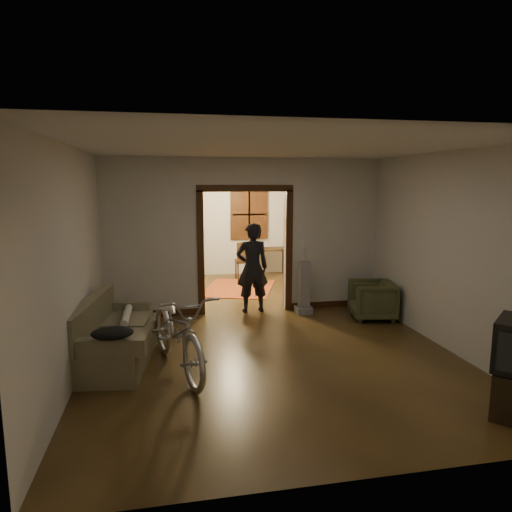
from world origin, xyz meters
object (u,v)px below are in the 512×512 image
object	(u,v)px
sofa	(117,330)
armchair	(372,300)
person	(252,268)
locker	(168,240)
bicycle	(178,331)
desk	(269,262)

from	to	relation	value
sofa	armchair	world-z (taller)	sofa
armchair	person	bearing A→B (deg)	-102.85
locker	sofa	bearing A→B (deg)	-96.47
sofa	person	size ratio (longest dim) A/B	1.13
sofa	bicycle	bearing A→B (deg)	-24.60
armchair	locker	xyz separation A→B (m)	(-3.47, 3.91, 0.65)
armchair	desk	xyz separation A→B (m)	(-0.95, 4.00, 0.01)
desk	locker	bearing A→B (deg)	179.26
sofa	bicycle	size ratio (longest dim) A/B	0.93
sofa	bicycle	xyz separation A→B (m)	(0.79, -0.50, 0.10)
person	locker	xyz separation A→B (m)	(-1.50, 3.06, 0.17)
bicycle	locker	xyz separation A→B (m)	(-0.09, 5.53, 0.46)
person	locker	bearing A→B (deg)	-67.03
sofa	locker	size ratio (longest dim) A/B	0.94
person	desk	distance (m)	3.35
bicycle	locker	size ratio (longest dim) A/B	1.01
armchair	sofa	bearing A→B (deg)	-64.56
armchair	person	world-z (taller)	person
sofa	desk	distance (m)	6.05
locker	desk	bearing A→B (deg)	3.41
person	bicycle	bearing A→B (deg)	56.98
sofa	person	world-z (taller)	person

